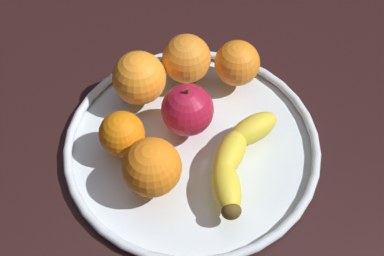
% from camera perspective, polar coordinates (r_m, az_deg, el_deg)
% --- Properties ---
extents(ground_plane, '(1.53, 1.53, 0.04)m').
position_cam_1_polar(ground_plane, '(0.74, 0.00, -3.08)').
color(ground_plane, black).
extents(fruit_bowl, '(0.36, 0.36, 0.02)m').
position_cam_1_polar(fruit_bowl, '(0.72, 0.00, -1.82)').
color(fruit_bowl, silver).
rests_on(fruit_bowl, ground_plane).
extents(banana, '(0.18, 0.10, 0.04)m').
position_cam_1_polar(banana, '(0.68, 4.95, -3.26)').
color(banana, yellow).
rests_on(banana, fruit_bowl).
extents(apple, '(0.07, 0.07, 0.08)m').
position_cam_1_polar(apple, '(0.70, -0.50, 2.02)').
color(apple, '#AE1834').
rests_on(apple, fruit_bowl).
extents(orange_center, '(0.06, 0.06, 0.06)m').
position_cam_1_polar(orange_center, '(0.69, -7.76, -0.63)').
color(orange_center, orange).
rests_on(orange_center, fruit_bowl).
extents(orange_back_left, '(0.08, 0.08, 0.08)m').
position_cam_1_polar(orange_back_left, '(0.74, -5.86, 5.51)').
color(orange_back_left, orange).
rests_on(orange_back_left, fruit_bowl).
extents(orange_front_right, '(0.08, 0.08, 0.08)m').
position_cam_1_polar(orange_front_right, '(0.65, -4.45, -4.33)').
color(orange_front_right, orange).
rests_on(orange_front_right, fruit_bowl).
extents(orange_front_left, '(0.07, 0.07, 0.07)m').
position_cam_1_polar(orange_front_left, '(0.76, 5.00, 7.15)').
color(orange_front_left, orange).
rests_on(orange_front_left, fruit_bowl).
extents(orange_back_right, '(0.07, 0.07, 0.07)m').
position_cam_1_polar(orange_back_right, '(0.76, -0.60, 7.66)').
color(orange_back_right, orange).
rests_on(orange_back_right, fruit_bowl).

